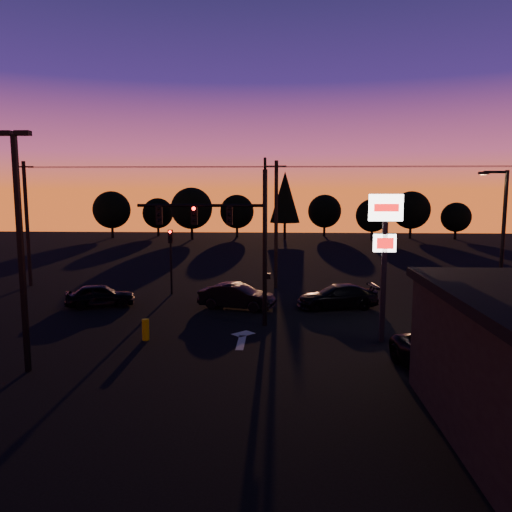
{
  "coord_description": "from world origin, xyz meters",
  "views": [
    {
      "loc": [
        2.22,
        -21.19,
        7.02
      ],
      "look_at": [
        1.0,
        5.0,
        3.5
      ],
      "focal_mm": 35.0,
      "sensor_mm": 36.0,
      "label": 1
    }
  ],
  "objects_px": {
    "pylon_sign": "(385,236)",
    "parking_lot_light": "(20,236)",
    "traffic_signal_mast": "(233,231)",
    "car_right": "(338,296)",
    "streetlight": "(501,239)",
    "secondary_signal": "(171,252)",
    "car_mid": "(237,296)",
    "car_left": "(100,295)",
    "bollard": "(146,330)",
    "suv_parked": "(448,360)"
  },
  "relations": [
    {
      "from": "pylon_sign",
      "to": "parking_lot_light",
      "type": "bearing_deg",
      "value": -162.77
    },
    {
      "from": "traffic_signal_mast",
      "to": "pylon_sign",
      "type": "distance_m",
      "value": 7.52
    },
    {
      "from": "traffic_signal_mast",
      "to": "car_right",
      "type": "height_order",
      "value": "traffic_signal_mast"
    },
    {
      "from": "traffic_signal_mast",
      "to": "streetlight",
      "type": "distance_m",
      "value": 14.1
    },
    {
      "from": "traffic_signal_mast",
      "to": "parking_lot_light",
      "type": "bearing_deg",
      "value": -136.63
    },
    {
      "from": "streetlight",
      "to": "parking_lot_light",
      "type": "bearing_deg",
      "value": -158.35
    },
    {
      "from": "secondary_signal",
      "to": "car_mid",
      "type": "height_order",
      "value": "secondary_signal"
    },
    {
      "from": "streetlight",
      "to": "car_left",
      "type": "bearing_deg",
      "value": 174.33
    },
    {
      "from": "car_left",
      "to": "car_mid",
      "type": "distance_m",
      "value": 8.25
    },
    {
      "from": "traffic_signal_mast",
      "to": "car_mid",
      "type": "relative_size",
      "value": 1.92
    },
    {
      "from": "traffic_signal_mast",
      "to": "pylon_sign",
      "type": "height_order",
      "value": "traffic_signal_mast"
    },
    {
      "from": "traffic_signal_mast",
      "to": "pylon_sign",
      "type": "relative_size",
      "value": 1.26
    },
    {
      "from": "bollard",
      "to": "suv_parked",
      "type": "xyz_separation_m",
      "value": [
        12.48,
        -4.34,
        0.26
      ]
    },
    {
      "from": "secondary_signal",
      "to": "bollard",
      "type": "distance_m",
      "value": 10.61
    },
    {
      "from": "car_mid",
      "to": "car_right",
      "type": "distance_m",
      "value": 5.98
    },
    {
      "from": "bollard",
      "to": "car_mid",
      "type": "bearing_deg",
      "value": 59.72
    },
    {
      "from": "traffic_signal_mast",
      "to": "car_left",
      "type": "height_order",
      "value": "traffic_signal_mast"
    },
    {
      "from": "car_left",
      "to": "suv_parked",
      "type": "bearing_deg",
      "value": -140.0
    },
    {
      "from": "bollard",
      "to": "car_right",
      "type": "relative_size",
      "value": 0.21
    },
    {
      "from": "streetlight",
      "to": "car_left",
      "type": "xyz_separation_m",
      "value": [
        -22.42,
        2.23,
        -3.74
      ]
    },
    {
      "from": "bollard",
      "to": "car_mid",
      "type": "xyz_separation_m",
      "value": [
        3.75,
        6.41,
        0.24
      ]
    },
    {
      "from": "traffic_signal_mast",
      "to": "secondary_signal",
      "type": "relative_size",
      "value": 1.97
    },
    {
      "from": "car_left",
      "to": "car_mid",
      "type": "xyz_separation_m",
      "value": [
        8.25,
        -0.12,
        0.05
      ]
    },
    {
      "from": "pylon_sign",
      "to": "car_right",
      "type": "height_order",
      "value": "pylon_sign"
    },
    {
      "from": "car_right",
      "to": "suv_parked",
      "type": "relative_size",
      "value": 0.87
    },
    {
      "from": "pylon_sign",
      "to": "car_right",
      "type": "bearing_deg",
      "value": 101.13
    },
    {
      "from": "car_left",
      "to": "pylon_sign",
      "type": "bearing_deg",
      "value": -129.25
    },
    {
      "from": "bollard",
      "to": "streetlight",
      "type": "bearing_deg",
      "value": 13.53
    },
    {
      "from": "secondary_signal",
      "to": "pylon_sign",
      "type": "height_order",
      "value": "pylon_sign"
    },
    {
      "from": "parking_lot_light",
      "to": "car_right",
      "type": "relative_size",
      "value": 1.91
    },
    {
      "from": "car_right",
      "to": "secondary_signal",
      "type": "bearing_deg",
      "value": -118.0
    },
    {
      "from": "bollard",
      "to": "car_left",
      "type": "relative_size",
      "value": 0.25
    },
    {
      "from": "car_left",
      "to": "car_mid",
      "type": "bearing_deg",
      "value": -108.2
    },
    {
      "from": "traffic_signal_mast",
      "to": "suv_parked",
      "type": "relative_size",
      "value": 1.57
    },
    {
      "from": "car_left",
      "to": "car_right",
      "type": "distance_m",
      "value": 14.22
    },
    {
      "from": "car_left",
      "to": "suv_parked",
      "type": "height_order",
      "value": "suv_parked"
    },
    {
      "from": "parking_lot_light",
      "to": "car_left",
      "type": "relative_size",
      "value": 2.27
    },
    {
      "from": "traffic_signal_mast",
      "to": "parking_lot_light",
      "type": "distance_m",
      "value": 10.19
    },
    {
      "from": "car_mid",
      "to": "suv_parked",
      "type": "xyz_separation_m",
      "value": [
        8.74,
        -10.76,
        0.03
      ]
    },
    {
      "from": "car_left",
      "to": "car_right",
      "type": "height_order",
      "value": "car_right"
    },
    {
      "from": "car_right",
      "to": "streetlight",
      "type": "bearing_deg",
      "value": 62.68
    },
    {
      "from": "parking_lot_light",
      "to": "car_right",
      "type": "bearing_deg",
      "value": 39.86
    },
    {
      "from": "parking_lot_light",
      "to": "pylon_sign",
      "type": "xyz_separation_m",
      "value": [
        14.5,
        4.5,
        -0.36
      ]
    },
    {
      "from": "traffic_signal_mast",
      "to": "secondary_signal",
      "type": "height_order",
      "value": "traffic_signal_mast"
    },
    {
      "from": "parking_lot_light",
      "to": "car_right",
      "type": "xyz_separation_m",
      "value": [
        13.21,
        11.03,
        -4.57
      ]
    },
    {
      "from": "traffic_signal_mast",
      "to": "car_mid",
      "type": "distance_m",
      "value": 5.54
    },
    {
      "from": "pylon_sign",
      "to": "car_mid",
      "type": "distance_m",
      "value": 10.36
    },
    {
      "from": "bollard",
      "to": "car_left",
      "type": "distance_m",
      "value": 7.94
    },
    {
      "from": "traffic_signal_mast",
      "to": "bollard",
      "type": "relative_size",
      "value": 8.6
    },
    {
      "from": "streetlight",
      "to": "pylon_sign",
      "type": "bearing_deg",
      "value": -149.92
    }
  ]
}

